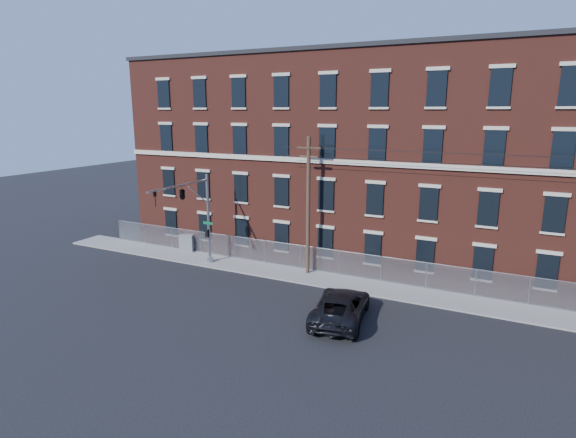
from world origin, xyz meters
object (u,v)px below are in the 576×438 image
at_px(utility_pole_near, 308,204).
at_px(pickup_truck, 341,306).
at_px(traffic_signal_mast, 189,202).
at_px(utility_cabinet, 187,243).

distance_m(utility_pole_near, pickup_truck, 9.14).
bearing_deg(pickup_truck, traffic_signal_mast, -21.68).
height_order(pickup_truck, utility_cabinet, pickup_truck).
relative_size(traffic_signal_mast, utility_pole_near, 0.70).
bearing_deg(traffic_signal_mast, utility_pole_near, 23.14).
height_order(utility_pole_near, utility_cabinet, utility_pole_near).
bearing_deg(traffic_signal_mast, utility_cabinet, 132.34).
bearing_deg(utility_pole_near, pickup_truck, -52.30).
relative_size(traffic_signal_mast, pickup_truck, 1.16).
height_order(traffic_signal_mast, pickup_truck, traffic_signal_mast).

